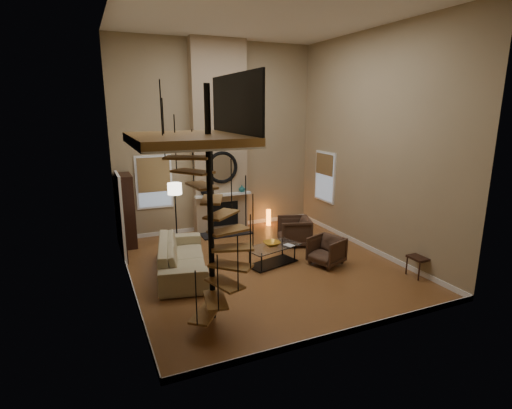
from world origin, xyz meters
name	(u,v)px	position (x,y,z in m)	size (l,w,h in m)	color
ground	(263,266)	(0.00, 0.00, -0.01)	(6.00, 6.50, 0.01)	#9D6432
back_wall	(217,139)	(0.00, 3.25, 2.75)	(6.00, 0.02, 5.50)	#9D8865
front_wall	(355,170)	(0.00, -3.25, 2.75)	(6.00, 0.02, 5.50)	#9D8865
left_wall	(121,156)	(-3.00, 0.00, 2.75)	(0.02, 6.50, 5.50)	#9D8865
right_wall	(372,144)	(3.00, 0.00, 2.75)	(0.02, 6.50, 5.50)	#9D8865
ceiling	(264,14)	(0.00, 0.00, 5.50)	(6.00, 6.50, 0.01)	silver
baseboard_back	(219,226)	(0.00, 3.24, 0.06)	(6.00, 0.02, 0.12)	white
baseboard_front	(345,333)	(0.00, -3.24, 0.06)	(6.00, 0.02, 0.12)	white
baseboard_left	(132,285)	(-2.99, 0.00, 0.06)	(0.02, 6.50, 0.12)	white
baseboard_right	(365,246)	(2.99, 0.00, 0.06)	(0.02, 6.50, 0.12)	white
chimney_breast	(219,139)	(0.00, 3.06, 2.75)	(1.60, 0.38, 5.50)	tan
hearth	(227,234)	(0.00, 2.57, 0.02)	(1.50, 0.60, 0.04)	black
firebox	(223,214)	(0.00, 2.86, 0.55)	(0.95, 0.02, 0.72)	black
mantel	(223,195)	(0.00, 2.78, 1.15)	(1.70, 0.18, 0.06)	white
mirror_frame	(222,167)	(0.00, 2.84, 1.95)	(0.94, 0.94, 0.10)	black
mirror_disc	(222,167)	(0.00, 2.85, 1.95)	(0.80, 0.80, 0.01)	white
vase_left	(205,191)	(-0.55, 2.82, 1.30)	(0.24, 0.24, 0.25)	black
vase_right	(242,188)	(0.60, 2.82, 1.28)	(0.20, 0.20, 0.21)	#185557
window_back	(154,181)	(-1.90, 3.22, 1.62)	(1.02, 0.06, 1.52)	white
window_right	(325,176)	(2.97, 2.00, 1.63)	(0.06, 1.02, 1.52)	white
entry_door	(121,218)	(-2.95, 1.80, 1.05)	(0.10, 1.05, 2.16)	white
loft	(193,135)	(-2.04, -1.80, 3.24)	(1.70, 2.20, 1.09)	olive
spiral_stair	(211,221)	(-1.78, -1.79, 1.78)	(1.47, 1.47, 4.06)	black
hutch	(125,211)	(-2.77, 2.77, 0.95)	(0.42, 0.89, 1.99)	black
sofa	(181,256)	(-1.86, 0.34, 0.40)	(2.54, 0.99, 0.74)	tan
armchair_near	(297,231)	(1.50, 1.02, 0.35)	(0.83, 0.85, 0.77)	#432C1F
armchair_far	(328,250)	(1.47, -0.53, 0.35)	(0.70, 0.72, 0.66)	#432C1F
coffee_table	(273,253)	(0.25, -0.01, 0.28)	(1.44, 0.97, 0.48)	silver
bowl	(272,244)	(0.25, 0.04, 0.50)	(0.40, 0.40, 0.10)	gold
book	(289,246)	(0.60, -0.16, 0.46)	(0.18, 0.24, 0.02)	gray
floor_lamp	(175,194)	(-1.52, 2.30, 1.41)	(0.37, 0.37, 1.70)	black
accent_lamp	(268,218)	(1.53, 2.91, 0.25)	(0.14, 0.14, 0.51)	orange
side_chair	(423,253)	(3.00, -1.94, 0.53)	(0.44, 0.42, 0.94)	black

